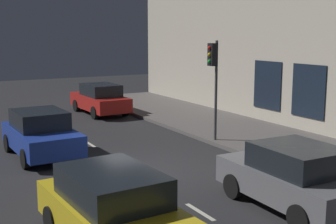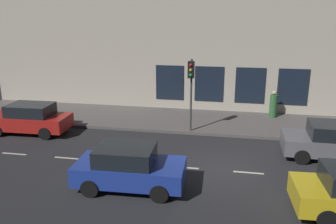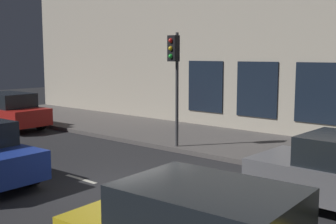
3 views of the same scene
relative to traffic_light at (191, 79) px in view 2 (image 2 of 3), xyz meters
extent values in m
plane|color=#28282B|center=(-4.14, -1.88, -2.95)|extent=(60.00, 60.00, 0.00)
cube|color=#5B5654|center=(2.11, -1.88, -2.88)|extent=(4.50, 32.00, 0.15)
cube|color=beige|center=(4.66, -1.88, 0.94)|extent=(0.60, 32.00, 7.80)
cube|color=#192333|center=(4.33, -5.65, -1.10)|extent=(0.04, 1.80, 2.20)
cube|color=#192333|center=(4.33, -3.14, -1.10)|extent=(0.04, 1.80, 2.20)
cube|color=#192333|center=(4.33, -0.63, -1.10)|extent=(0.04, 1.80, 2.20)
cube|color=#192333|center=(4.33, 1.89, -1.10)|extent=(0.04, 1.80, 2.20)
cube|color=beige|center=(-4.14, -5.48, -2.95)|extent=(0.12, 1.20, 0.01)
cube|color=beige|center=(-4.14, -2.88, -2.95)|extent=(0.12, 1.20, 0.01)
cube|color=beige|center=(-4.14, -0.28, -2.95)|extent=(0.12, 1.20, 0.01)
cube|color=beige|center=(-4.14, 2.32, -2.95)|extent=(0.12, 1.20, 0.01)
cube|color=beige|center=(-4.14, 4.92, -2.95)|extent=(0.12, 1.20, 0.01)
cube|color=beige|center=(-4.14, 7.52, -2.95)|extent=(0.12, 1.20, 0.01)
cylinder|color=#424244|center=(0.13, 0.00, -0.91)|extent=(0.10, 0.10, 3.79)
cube|color=black|center=(-0.05, 0.00, 0.47)|extent=(0.26, 0.32, 0.84)
sphere|color=red|center=(-0.19, 0.00, 0.72)|extent=(0.15, 0.15, 0.15)
sphere|color=gold|center=(-0.19, 0.00, 0.47)|extent=(0.15, 0.15, 0.15)
sphere|color=green|center=(-0.19, 0.00, 0.22)|extent=(0.15, 0.15, 0.15)
cube|color=red|center=(-1.38, 8.42, -2.32)|extent=(1.88, 4.32, 0.70)
cube|color=black|center=(-1.38, 8.25, -1.67)|extent=(1.61, 2.26, 0.60)
cylinder|color=black|center=(-0.60, 9.76, -2.63)|extent=(0.24, 0.65, 0.64)
cylinder|color=black|center=(-2.16, 7.07, -2.63)|extent=(0.24, 0.65, 0.64)
cylinder|color=black|center=(-0.52, 7.12, -2.63)|extent=(0.24, 0.65, 0.64)
cube|color=#1E389E|center=(-6.17, 1.42, -2.32)|extent=(1.98, 4.00, 0.70)
cube|color=black|center=(-6.18, 1.57, -1.67)|extent=(1.69, 2.11, 0.60)
cylinder|color=black|center=(-5.27, 0.23, -2.63)|extent=(0.24, 0.65, 0.64)
cylinder|color=black|center=(-6.99, 0.16, -2.63)|extent=(0.24, 0.65, 0.64)
cylinder|color=black|center=(-5.36, 2.67, -2.63)|extent=(0.24, 0.65, 0.64)
cylinder|color=black|center=(-7.08, 2.60, -2.63)|extent=(0.24, 0.65, 0.64)
cube|color=slate|center=(-2.00, -6.32, -2.32)|extent=(1.96, 3.89, 0.70)
cube|color=black|center=(-2.01, -6.47, -1.67)|extent=(1.70, 2.04, 0.60)
cylinder|color=black|center=(-2.86, -5.11, -2.63)|extent=(0.23, 0.64, 0.64)
cylinder|color=black|center=(-1.10, -5.14, -2.63)|extent=(0.23, 0.64, 0.64)
cylinder|color=black|center=(-5.87, -4.93, -2.63)|extent=(0.25, 0.65, 0.64)
cylinder|color=black|center=(-7.55, -5.02, -2.63)|extent=(0.25, 0.65, 0.64)
cylinder|color=#336B38|center=(3.51, -4.51, -2.12)|extent=(0.57, 0.57, 1.36)
sphere|color=beige|center=(3.51, -4.51, -1.32)|extent=(0.25, 0.25, 0.25)
cube|color=beige|center=(3.40, -4.47, -1.32)|extent=(0.07, 0.08, 0.07)
camera|label=1|loc=(-9.86, -14.16, 1.28)|focal=48.94mm
camera|label=2|loc=(-17.26, -2.07, 3.24)|focal=37.29mm
camera|label=3|loc=(-11.03, -9.25, 0.29)|focal=46.73mm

